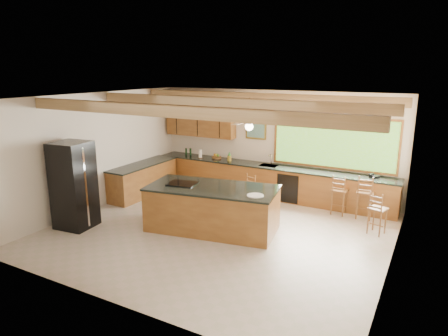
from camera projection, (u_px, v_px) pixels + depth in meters
The scene contains 9 objects.
ground at pixel (218, 232), 9.02m from camera, with size 7.20×7.20×0.00m, color beige.
room_shell at pixel (225, 130), 9.12m from camera, with size 7.27×6.54×3.02m.
counter_run at pixel (236, 180), 11.44m from camera, with size 7.12×3.10×1.22m.
island at pixel (212, 208), 9.05m from camera, with size 3.09×1.85×1.03m.
refrigerator at pixel (74, 185), 9.09m from camera, with size 0.85×0.83×2.00m.
bar_stool_a at pixel (254, 189), 10.29m from camera, with size 0.43×0.43×0.97m.
bar_stool_b at pixel (339, 191), 9.93m from camera, with size 0.40×0.40×1.04m.
bar_stool_c at pixel (365, 193), 9.63m from camera, with size 0.42×0.42×1.11m.
bar_stool_d at pixel (378, 210), 8.74m from camera, with size 0.43×0.43×0.97m.
Camera 1 is at (4.15, -7.31, 3.59)m, focal length 32.00 mm.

